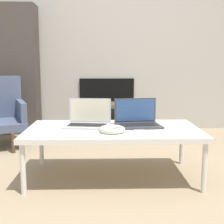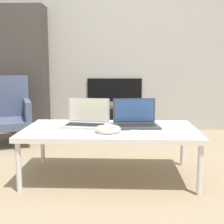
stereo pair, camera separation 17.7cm
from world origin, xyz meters
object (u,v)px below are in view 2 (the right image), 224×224
Objects in this scene: laptop_left at (86,120)px; headphones at (108,129)px; tv at (114,118)px; laptop_right at (136,121)px; armchair at (3,110)px; phone at (135,132)px.

headphones is at bearing -42.52° from laptop_left.
headphones reaches higher than tv.
laptop_left is 0.29m from headphones.
laptop_left and laptop_right have the same top height.
tv is (0.16, 1.49, -0.24)m from laptop_left.
laptop_left is at bearing -62.88° from armchair.
armchair is at bearing 140.24° from phone.
laptop_left is 2.77× the size of phone.
laptop_right is 0.65× the size of tv.
headphones is at bearing -139.35° from laptop_right.
armchair reaches higher than headphones.
headphones is 0.25× the size of armchair.
headphones is (-0.20, -0.23, -0.02)m from laptop_right.
laptop_right is 1.53m from tv.
laptop_right is 0.30m from headphones.
headphones is 1.41× the size of phone.
laptop_right reaches higher than phone.
laptop_left is 1.01× the size of laptop_right.
armchair is (-1.20, 1.14, -0.04)m from headphones.
headphones is 0.34× the size of tv.
armchair is (-1.02, 0.91, -0.06)m from laptop_left.
armchair is at bearing 139.71° from laptop_right.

